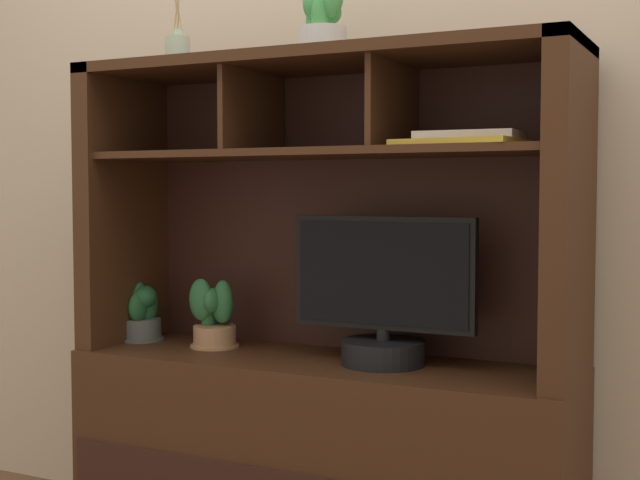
# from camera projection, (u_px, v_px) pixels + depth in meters

# --- Properties ---
(back_wall) EXTENTS (6.00, 0.02, 2.80)m
(back_wall) POSITION_uv_depth(u_px,v_px,m) (357.00, 72.00, 2.57)
(back_wall) COLOR beige
(back_wall) RESTS_ON ground
(media_console) EXTENTS (1.39, 0.46, 1.41)m
(media_console) POSITION_uv_depth(u_px,v_px,m) (321.00, 407.00, 2.42)
(media_console) COLOR #3E2212
(media_console) RESTS_ON ground
(tv_monitor) EXTENTS (0.50, 0.22, 0.39)m
(tv_monitor) POSITION_uv_depth(u_px,v_px,m) (383.00, 304.00, 2.31)
(tv_monitor) COLOR black
(tv_monitor) RESTS_ON media_console
(potted_orchid) EXTENTS (0.14, 0.14, 0.20)m
(potted_orchid) POSITION_uv_depth(u_px,v_px,m) (214.00, 318.00, 2.58)
(potted_orchid) COLOR #AC7B54
(potted_orchid) RESTS_ON media_console
(potted_fern) EXTENTS (0.14, 0.14, 0.18)m
(potted_fern) POSITION_uv_depth(u_px,v_px,m) (141.00, 312.00, 2.70)
(potted_fern) COLOR #505452
(potted_fern) RESTS_ON media_console
(magazine_stack_left) EXTENTS (0.32, 0.28, 0.03)m
(magazine_stack_left) POSITION_uv_depth(u_px,v_px,m) (467.00, 140.00, 2.15)
(magazine_stack_left) COLOR gold
(magazine_stack_left) RESTS_ON media_console
(diffuser_bottle) EXTENTS (0.07, 0.07, 0.24)m
(diffuser_bottle) POSITION_uv_depth(u_px,v_px,m) (178.00, 49.00, 2.54)
(diffuser_bottle) COLOR #A9BEA9
(diffuser_bottle) RESTS_ON media_console
(potted_succulent) EXTENTS (0.15, 0.15, 0.21)m
(potted_succulent) POSITION_uv_depth(u_px,v_px,m) (323.00, 24.00, 2.37)
(potted_succulent) COLOR silver
(potted_succulent) RESTS_ON media_console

